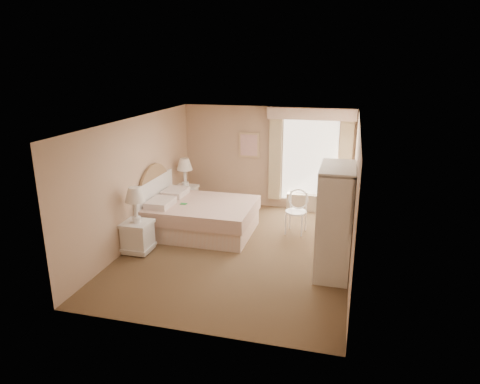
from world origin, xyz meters
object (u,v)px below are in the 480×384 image
(cafe_chair, at_px, (297,208))
(armoire, at_px, (335,229))
(round_table, at_px, (337,197))
(nightstand_far, at_px, (186,192))
(bed, at_px, (196,215))
(nightstand_near, at_px, (137,229))

(cafe_chair, distance_m, armoire, 1.88)
(round_table, bearing_deg, nightstand_far, -172.01)
(bed, bearing_deg, nightstand_near, -120.06)
(nightstand_near, xyz_separation_m, cafe_chair, (2.81, 1.79, 0.06))
(nightstand_near, height_order, nightstand_far, nightstand_far)
(bed, height_order, nightstand_near, bed)
(round_table, relative_size, armoire, 0.38)
(nightstand_near, distance_m, cafe_chair, 3.33)
(bed, height_order, cafe_chair, bed)
(nightstand_far, distance_m, armoire, 4.36)
(nightstand_near, distance_m, armoire, 3.67)
(nightstand_far, height_order, armoire, armoire)
(bed, relative_size, round_table, 3.07)
(round_table, bearing_deg, armoire, -88.74)
(bed, xyz_separation_m, nightstand_far, (-0.73, 1.24, 0.11))
(bed, relative_size, nightstand_near, 1.74)
(armoire, bearing_deg, cafe_chair, 116.95)
(armoire, bearing_deg, nightstand_far, 147.16)
(bed, bearing_deg, round_table, 31.27)
(round_table, xyz_separation_m, cafe_chair, (-0.78, -1.20, 0.06))
(bed, height_order, armoire, armoire)
(cafe_chair, bearing_deg, round_table, 64.14)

